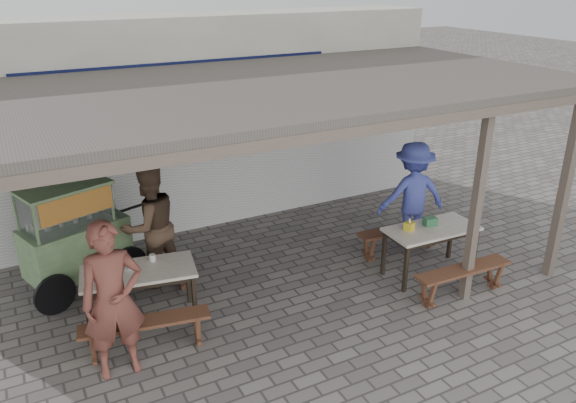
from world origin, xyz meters
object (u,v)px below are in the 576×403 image
Objects in this scene: patron_street_side at (113,300)px; bench_left_wall at (138,273)px; patron_right_table at (412,194)px; condiment_bowl at (130,266)px; table_right at (431,233)px; bench_left_street at (146,329)px; bench_right_wall at (400,234)px; patron_wall_side at (150,226)px; table_left at (139,276)px; donation_box at (430,221)px; bench_right_street at (463,276)px; vendor_cart at (74,234)px; tissue_box at (409,226)px; condiment_jar at (152,258)px.

bench_left_wall is at bearing 70.63° from patron_street_side.
patron_right_table is 4.50m from condiment_bowl.
bench_left_street is at bearing -178.72° from table_right.
table_right is 0.94× the size of bench_right_wall.
bench_right_wall is 0.82× the size of patron_wall_side.
patron_street_side is (-0.45, -0.82, 0.24)m from table_left.
donation_box is (0.00, -0.63, 0.47)m from bench_right_wall.
patron_wall_side is (-3.60, 2.34, 0.55)m from bench_right_street.
vendor_cart is 4.64m from tissue_box.
patron_wall_side is 4.08m from patron_right_table.
bench_left_wall is 12.60× the size of tissue_box.
condiment_bowl is at bearing 136.73° from table_left.
vendor_cart reaches higher than bench_left_street.
table_right is at bearing 81.72° from patron_right_table.
tissue_box is at bearing 139.60° from patron_wall_side.
donation_box is 2.12× the size of condiment_jar.
patron_wall_side is (0.52, 1.56, 0.55)m from bench_left_street.
donation_box is (4.62, -1.87, -0.03)m from vendor_cart.
patron_street_side is 1.00m from condiment_bowl.
bench_left_street is 4.20m from donation_box.
table_right is (4.15, -0.07, 0.33)m from bench_left_street.
bench_right_wall is at bearing 0.21° from bench_left_wall.
bench_left_street is 1.10× the size of table_right.
tissue_box is at bearing 113.64° from bench_right_street.
bench_right_wall is 3.86m from condiment_jar.
patron_street_side reaches higher than bench_right_wall.
bench_left_street is 4.22m from bench_right_wall.
bench_left_wall is 4.36m from patron_right_table.
table_right is 0.75× the size of vendor_cart.
vendor_cart reaches higher than condiment_jar.
bench_right_street is (3.89, -2.10, -0.00)m from bench_left_wall.
vendor_cart is at bearing 150.20° from bench_left_wall.
patron_right_table is 10.41× the size of condiment_bowl.
patron_right_table reaches higher than bench_left_wall.
table_right is at bearing 140.50° from patron_wall_side.
vendor_cart is 1.06× the size of patron_right_table.
patron_right_table is (4.42, 0.21, 0.19)m from table_left.
condiment_bowl reaches higher than bench_left_street.
table_left is 0.75m from bench_left_wall.
table_left is 8.02× the size of donation_box.
table_left is 1.01m from patron_wall_side.
bench_right_street is 8.81× the size of condiment_bowl.
patron_wall_side is (0.97, -0.32, 0.04)m from vendor_cart.
patron_wall_side reaches higher than vendor_cart.
patron_right_table reaches higher than bench_right_wall.
condiment_jar is at bearing 77.21° from bench_left_street.
patron_right_table is 9.37× the size of donation_box.
table_right is at bearing -9.59° from bench_left_wall.
patron_wall_side is (-3.65, 0.92, 0.55)m from bench_right_wall.
table_left is 12.35× the size of tissue_box.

